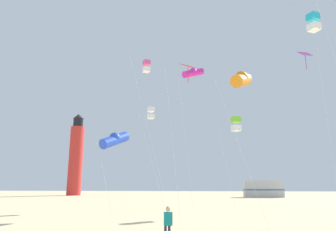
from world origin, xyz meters
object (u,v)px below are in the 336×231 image
at_px(kite_diamond_violet, 307,61).
at_px(kite_diamond_scarlet, 187,72).
at_px(kite_box_cyan, 314,23).
at_px(kite_tube_orange, 241,80).
at_px(lighthouse_distant, 76,156).
at_px(kite_tube_magenta, 193,73).
at_px(kite_box_lime, 236,124).
at_px(kite_box_white, 151,113).
at_px(kite_tube_blue, 115,140).
at_px(kite_flyer_standing, 168,220).
at_px(kite_box_rainbow, 146,67).
at_px(rv_van_silver, 263,189).

bearing_deg(kite_diamond_violet, kite_diamond_scarlet, -164.22).
bearing_deg(kite_box_cyan, kite_tube_orange, -163.13).
bearing_deg(lighthouse_distant, kite_tube_magenta, -50.10).
xyz_separation_m(kite_box_cyan, kite_tube_magenta, (-7.99, 11.20, 1.33)).
bearing_deg(kite_box_lime, lighthouse_distant, 128.82).
xyz_separation_m(kite_box_lime, kite_box_white, (-7.70, 4.81, 2.24)).
relative_size(kite_tube_blue, lighthouse_distant, 0.34).
relative_size(kite_flyer_standing, kite_tube_orange, 0.14).
distance_m(kite_box_rainbow, kite_tube_magenta, 5.22).
relative_size(kite_tube_blue, kite_tube_magenta, 0.41).
distance_m(kite_tube_blue, kite_box_rainbow, 10.15).
height_order(kite_flyer_standing, kite_box_cyan, kite_box_cyan).
xyz_separation_m(kite_tube_blue, kite_box_white, (0.88, 8.64, 3.87)).
relative_size(kite_flyer_standing, rv_van_silver, 0.18).
bearing_deg(kite_box_lime, kite_tube_blue, -155.96).
bearing_deg(kite_diamond_scarlet, kite_tube_magenta, 89.61).
bearing_deg(kite_tube_magenta, kite_diamond_scarlet, -90.39).
xyz_separation_m(kite_diamond_violet, kite_tube_magenta, (-8.74, 7.14, 2.19)).
relative_size(kite_box_lime, kite_tube_magenta, 0.52).
bearing_deg(rv_van_silver, kite_tube_blue, -116.32).
height_order(kite_box_cyan, kite_diamond_scarlet, kite_box_cyan).
relative_size(kite_box_white, lighthouse_distant, 0.57).
bearing_deg(kite_box_white, lighthouse_distant, 124.34).
distance_m(kite_box_rainbow, kite_diamond_scarlet, 8.51).
bearing_deg(kite_tube_blue, kite_tube_orange, -21.61).
height_order(kite_box_lime, kite_box_white, kite_box_white).
xyz_separation_m(kite_tube_orange, kite_diamond_violet, (5.53, 5.51, 3.20)).
relative_size(kite_tube_orange, kite_box_cyan, 0.68).
height_order(kite_diamond_violet, kite_box_rainbow, kite_box_rainbow).
bearing_deg(kite_tube_blue, kite_box_lime, 24.04).
distance_m(kite_tube_orange, kite_tube_magenta, 14.12).
relative_size(kite_box_lime, kite_diamond_violet, 0.62).
relative_size(kite_diamond_violet, rv_van_silver, 1.81).
distance_m(kite_diamond_violet, kite_box_white, 14.62).
distance_m(kite_flyer_standing, kite_box_cyan, 15.05).
distance_m(kite_box_lime, rv_van_silver, 32.12).
height_order(kite_box_lime, kite_box_cyan, kite_box_cyan).
bearing_deg(kite_flyer_standing, kite_tube_orange, -148.00).
bearing_deg(kite_tube_blue, lighthouse_distant, 117.20).
bearing_deg(kite_box_lime, kite_tube_magenta, 122.21).
bearing_deg(kite_box_cyan, kite_box_rainbow, 146.20).
distance_m(kite_box_rainbow, kite_box_white, 4.59).
xyz_separation_m(kite_box_white, kite_tube_magenta, (4.22, 0.72, 4.31)).
distance_m(kite_box_lime, kite_diamond_violet, 7.02).
distance_m(kite_tube_orange, kite_box_rainbow, 13.22).
xyz_separation_m(kite_tube_magenta, lighthouse_distant, (-25.73, 30.77, -5.41)).
relative_size(kite_flyer_standing, kite_tube_blue, 0.20).
bearing_deg(kite_tube_magenta, kite_box_rainbow, -144.89).
xyz_separation_m(kite_tube_orange, kite_box_white, (-7.42, 11.93, 1.08)).
relative_size(kite_flyer_standing, kite_diamond_violet, 0.10).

